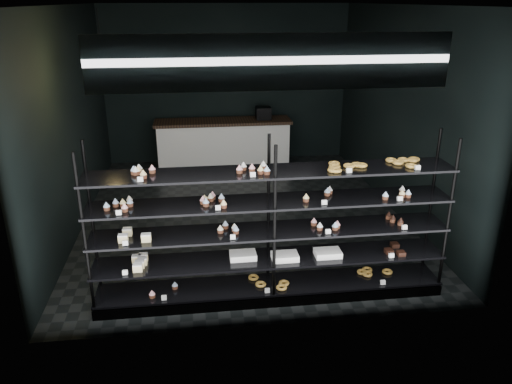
% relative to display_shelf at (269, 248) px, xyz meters
% --- Properties ---
extents(room, '(5.01, 6.01, 3.20)m').
position_rel_display_shelf_xyz_m(room, '(-0.05, 2.45, 0.97)').
color(room, black).
rests_on(room, ground).
extents(display_shelf, '(4.00, 0.50, 1.91)m').
position_rel_display_shelf_xyz_m(display_shelf, '(0.00, 0.00, 0.00)').
color(display_shelf, black).
rests_on(display_shelf, room).
extents(signage, '(3.30, 0.05, 0.50)m').
position_rel_display_shelf_xyz_m(signage, '(-0.05, -0.48, 2.12)').
color(signage, '#0C1E3E').
rests_on(signage, room).
extents(pendant_lamp, '(0.29, 0.29, 0.88)m').
position_rel_display_shelf_xyz_m(pendant_lamp, '(-1.86, 1.46, 1.82)').
color(pendant_lamp, black).
rests_on(pendant_lamp, room).
extents(service_counter, '(2.76, 0.65, 1.23)m').
position_rel_display_shelf_xyz_m(service_counter, '(-0.18, 4.95, -0.13)').
color(service_counter, silver).
rests_on(service_counter, room).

